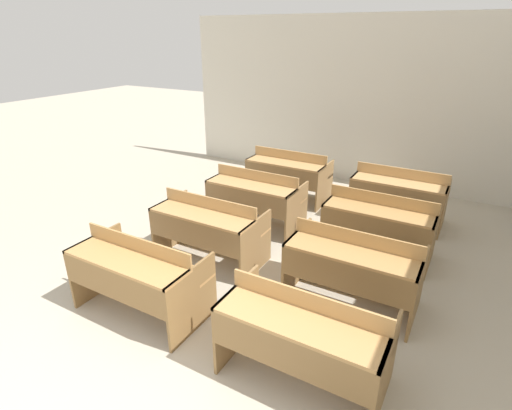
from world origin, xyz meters
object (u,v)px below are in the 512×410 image
Objects in this scene: bench_second_left at (208,226)px; bench_back_left at (288,172)px; bench_front_left at (138,272)px; bench_front_right at (303,334)px; bench_second_right at (353,265)px; bench_third_right at (379,222)px; bench_back_right at (398,193)px; bench_third_left at (255,196)px.

bench_back_left is at bearing 90.42° from bench_second_left.
bench_second_left is at bearing 89.42° from bench_front_left.
bench_front_right and bench_second_right have the same top height.
bench_third_right is (-0.02, 1.15, 0.00)m from bench_second_right.
bench_second_right is (1.81, 0.00, 0.00)m from bench_second_left.
bench_front_left is 2.95m from bench_third_right.
bench_back_left is at bearing 147.12° from bench_third_right.
bench_third_right is 1.00× the size of bench_back_left.
bench_second_right is at bearing -89.78° from bench_back_right.
bench_front_right is 1.00× the size of bench_third_right.
bench_front_left is at bearing -89.92° from bench_back_left.
bench_second_left is at bearing -128.21° from bench_back_right.
bench_third_right is at bearing 89.44° from bench_front_right.
bench_front_right is 1.00× the size of bench_third_left.
bench_front_left is 1.18m from bench_second_left.
bench_second_left is 2.32m from bench_back_left.
bench_front_left is 3.92m from bench_back_right.
bench_third_left is at bearing 89.54° from bench_second_left.
bench_third_right is 2.16m from bench_back_left.
bench_second_left and bench_third_left have the same top height.
bench_second_left and bench_back_right have the same top height.
bench_third_left is at bearing 127.16° from bench_front_right.
bench_front_left is at bearing -147.00° from bench_second_right.
bench_second_left is 1.81m from bench_second_right.
bench_second_right is 1.00× the size of bench_back_right.
bench_second_right is 2.14m from bench_third_left.
bench_front_right is at bearing -62.92° from bench_back_left.
bench_second_right is 1.00× the size of bench_third_left.
bench_second_right and bench_third_left have the same top height.
bench_third_left is 1.00× the size of bench_back_left.
bench_second_left and bench_back_left have the same top height.
bench_front_right is 3.47m from bench_back_right.
bench_front_left is 2.33m from bench_third_left.
bench_second_right is 2.29m from bench_back_right.
bench_third_left is 1.00× the size of bench_back_right.
bench_third_left is 1.79m from bench_third_right.
bench_back_right is (1.82, 3.47, 0.00)m from bench_front_left.
bench_front_right and bench_back_left have the same top height.
bench_third_left is at bearing 89.48° from bench_front_left.
bench_third_left is 2.13m from bench_back_right.
bench_back_right is (0.03, 3.47, 0.00)m from bench_front_right.
bench_second_right is at bearing 88.12° from bench_front_right.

